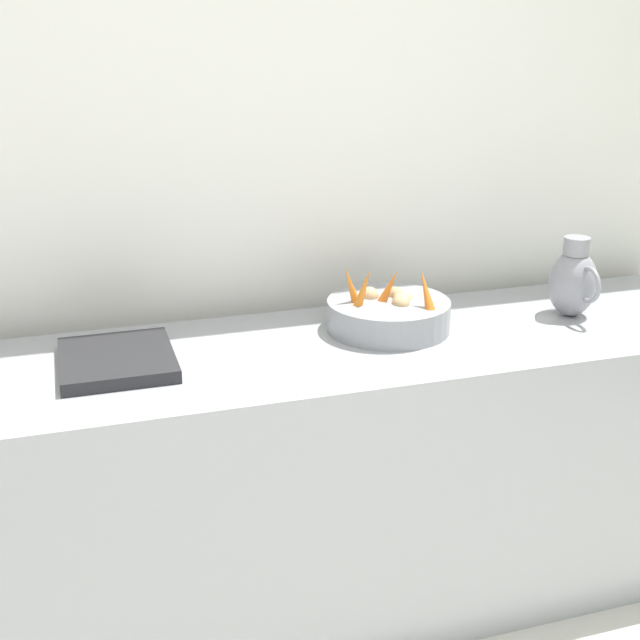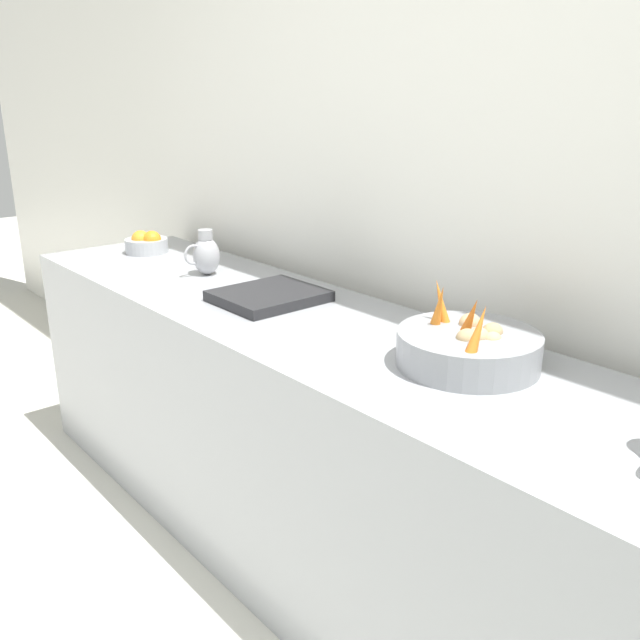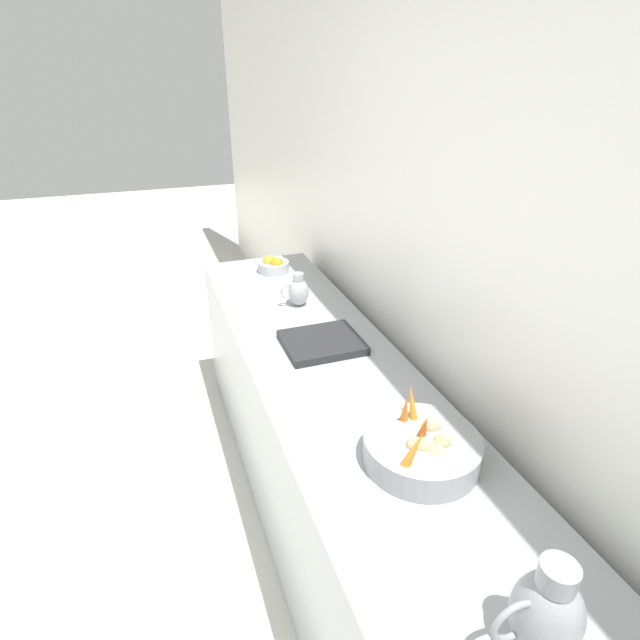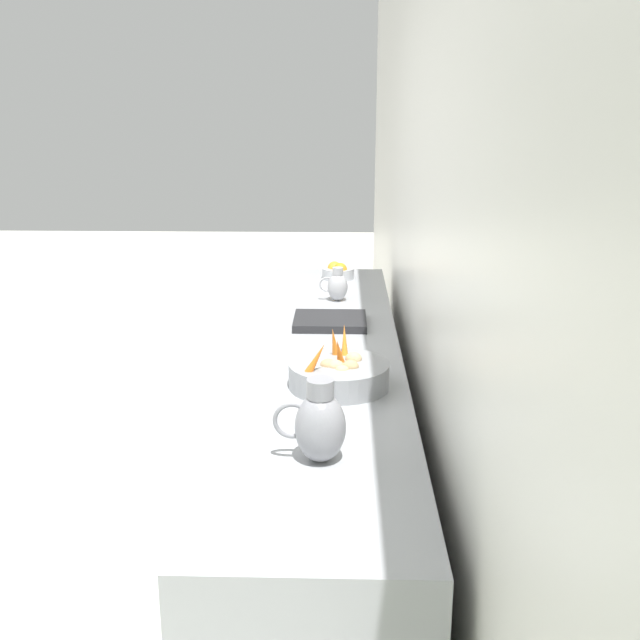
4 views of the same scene
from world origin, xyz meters
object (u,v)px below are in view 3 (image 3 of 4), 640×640
Objects in this scene: orange_bowl at (273,265)px; metal_pitcher_short at (298,291)px; metal_pitcher_tall at (546,612)px; vegetable_colander at (421,448)px.

metal_pitcher_short is at bearing 90.00° from orange_bowl.
metal_pitcher_tall is at bearing 88.81° from metal_pitcher_short.
metal_pitcher_tall reaches higher than vegetable_colander.
metal_pitcher_short is at bearing -91.19° from metal_pitcher_tall.
vegetable_colander is 1.97× the size of orange_bowl.
orange_bowl is at bearing -89.52° from vegetable_colander.
metal_pitcher_short is (0.01, -1.26, 0.03)m from vegetable_colander.
metal_pitcher_tall is 1.85m from metal_pitcher_short.
metal_pitcher_short is (-0.04, -1.85, -0.03)m from metal_pitcher_tall.
metal_pitcher_tall reaches higher than metal_pitcher_short.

